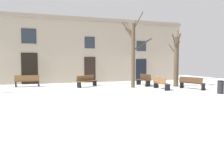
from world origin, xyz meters
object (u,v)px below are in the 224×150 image
at_px(tree_near_facade, 176,59).
at_px(bench_back_to_back_left, 192,83).
at_px(bench_facing_shops, 87,81).
at_px(bench_far_corner, 27,81).
at_px(bench_near_center_tree, 144,80).
at_px(litter_bin, 221,87).
at_px(bench_by_litter_bin, 161,83).
at_px(tree_left_of_center, 133,52).

distance_m(tree_near_facade, bench_back_to_back_left, 2.45).
xyz_separation_m(bench_facing_shops, bench_far_corner, (-4.40, 1.34, -0.00)).
bearing_deg(bench_near_center_tree, bench_facing_shops, -102.28).
xyz_separation_m(litter_bin, bench_near_center_tree, (-2.43, 5.50, 0.07)).
bearing_deg(bench_back_to_back_left, tree_near_facade, -18.44).
bearing_deg(bench_by_litter_bin, bench_far_corner, 63.98).
relative_size(tree_left_of_center, bench_facing_shops, 3.26).
height_order(litter_bin, bench_by_litter_bin, bench_by_litter_bin).
bearing_deg(tree_near_facade, bench_back_to_back_left, -87.45).
distance_m(bench_facing_shops, bench_back_to_back_left, 7.76).
bearing_deg(bench_far_corner, tree_near_facade, 164.25).
relative_size(tree_left_of_center, litter_bin, 7.23).
xyz_separation_m(bench_far_corner, bench_by_litter_bin, (9.10, -4.46, -0.02)).
bearing_deg(bench_far_corner, litter_bin, 147.88).
height_order(tree_near_facade, bench_by_litter_bin, tree_near_facade).
height_order(tree_near_facade, bench_near_center_tree, tree_near_facade).
bearing_deg(litter_bin, tree_left_of_center, 130.04).
bearing_deg(tree_left_of_center, bench_facing_shops, 155.32).
bearing_deg(bench_far_corner, bench_back_to_back_left, 156.37).
xyz_separation_m(tree_near_facade, bench_by_litter_bin, (-2.05, -1.20, -1.70)).
bearing_deg(bench_facing_shops, bench_far_corner, 127.07).
relative_size(tree_left_of_center, bench_far_corner, 3.17).
xyz_separation_m(bench_facing_shops, bench_near_center_tree, (4.64, -0.53, 0.00)).
relative_size(tree_near_facade, bench_by_litter_bin, 2.67).
distance_m(tree_near_facade, bench_far_corner, 11.73).
bearing_deg(tree_left_of_center, bench_back_to_back_left, -31.84).
xyz_separation_m(tree_left_of_center, bench_facing_shops, (-3.28, 1.51, -2.23)).
height_order(bench_back_to_back_left, bench_near_center_tree, bench_near_center_tree).
distance_m(bench_facing_shops, bench_by_litter_bin, 5.64).
height_order(tree_near_facade, bench_back_to_back_left, tree_near_facade).
xyz_separation_m(bench_back_to_back_left, bench_near_center_tree, (-2.18, 3.18, 0.02)).
distance_m(tree_left_of_center, litter_bin, 6.33).
xyz_separation_m(litter_bin, bench_facing_shops, (-7.08, 6.03, 0.06)).
relative_size(bench_far_corner, bench_back_to_back_left, 0.99).
relative_size(litter_bin, bench_facing_shops, 0.45).
distance_m(litter_bin, bench_back_to_back_left, 2.34).
distance_m(tree_near_facade, bench_by_litter_bin, 2.92).
xyz_separation_m(bench_back_to_back_left, bench_by_litter_bin, (-2.13, 0.58, -0.01)).
distance_m(litter_bin, bench_far_corner, 13.64).
distance_m(bench_back_to_back_left, bench_near_center_tree, 3.85).
xyz_separation_m(bench_near_center_tree, bench_by_litter_bin, (0.05, -2.60, -0.03)).
xyz_separation_m(tree_left_of_center, tree_near_facade, (3.46, -0.42, -0.55)).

